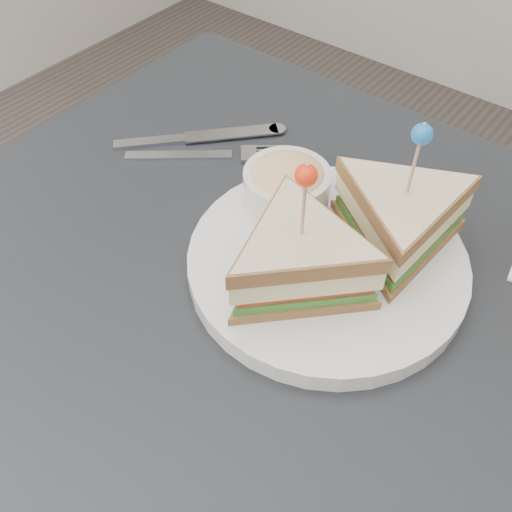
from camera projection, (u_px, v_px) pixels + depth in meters
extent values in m
cube|color=black|center=(243.00, 299.00, 0.60)|extent=(0.80, 0.80, 0.03)
cylinder|color=black|center=(221.00, 224.00, 1.20)|extent=(0.04, 0.04, 0.72)
cylinder|color=silver|center=(326.00, 264.00, 0.60)|extent=(0.36, 0.36, 0.02)
cylinder|color=silver|center=(327.00, 257.00, 0.59)|extent=(0.36, 0.36, 0.01)
cylinder|color=tan|center=(304.00, 207.00, 0.48)|extent=(0.00, 0.00, 0.09)
sphere|color=red|center=(306.00, 175.00, 0.46)|extent=(0.02, 0.02, 0.02)
cylinder|color=tan|center=(414.00, 165.00, 0.52)|extent=(0.00, 0.00, 0.09)
sphere|color=#175FB1|center=(422.00, 134.00, 0.50)|extent=(0.02, 0.02, 0.02)
cylinder|color=silver|center=(287.00, 188.00, 0.63)|extent=(0.12, 0.12, 0.04)
ellipsoid|color=#E0B772|center=(287.00, 177.00, 0.62)|extent=(0.11, 0.11, 0.04)
cube|color=silver|center=(179.00, 156.00, 0.73)|extent=(0.12, 0.10, 0.00)
cube|color=silver|center=(249.00, 154.00, 0.73)|extent=(0.03, 0.04, 0.00)
cube|color=#B9BEC4|center=(154.00, 142.00, 0.75)|extent=(0.08, 0.09, 0.01)
cube|color=#B9BEC4|center=(232.00, 133.00, 0.76)|extent=(0.10, 0.11, 0.00)
cylinder|color=#B9BEC4|center=(277.00, 129.00, 0.76)|extent=(0.03, 0.03, 0.00)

